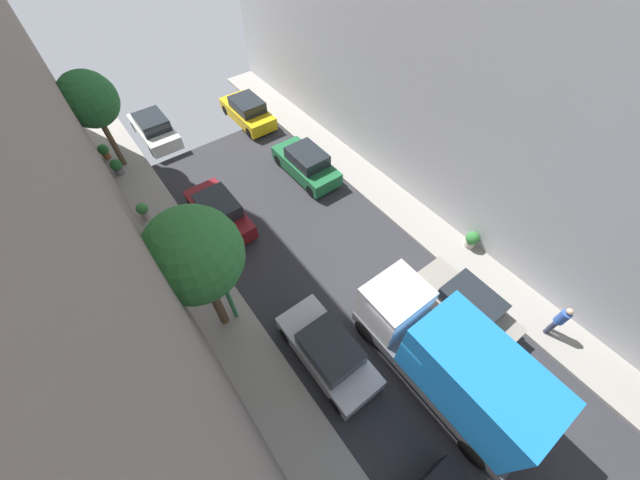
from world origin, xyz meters
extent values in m
plane|color=#2D2D33|center=(0.00, 0.00, 0.00)|extent=(32.00, 32.00, 0.00)
cube|color=gray|center=(-5.00, 0.00, 0.07)|extent=(2.00, 44.00, 0.15)
cube|color=gray|center=(5.00, 0.00, 0.07)|extent=(2.00, 44.00, 0.15)
cylinder|color=black|center=(-1.92, -3.97, 0.32)|extent=(0.22, 0.64, 0.64)
cube|color=silver|center=(-2.70, 1.29, 0.55)|extent=(1.76, 4.20, 0.76)
cube|color=#1E2328|center=(-2.70, 1.14, 1.25)|extent=(1.56, 2.10, 0.64)
cylinder|color=black|center=(-3.48, 2.84, 0.32)|extent=(0.22, 0.64, 0.64)
cylinder|color=black|center=(-1.92, 2.84, 0.32)|extent=(0.22, 0.64, 0.64)
cylinder|color=black|center=(-3.48, -0.26, 0.32)|extent=(0.22, 0.64, 0.64)
cylinder|color=black|center=(-1.92, -0.26, 0.32)|extent=(0.22, 0.64, 0.64)
cube|color=maroon|center=(-2.70, 9.80, 0.55)|extent=(1.76, 4.20, 0.76)
cube|color=#1E2328|center=(-2.70, 9.65, 1.25)|extent=(1.56, 2.10, 0.64)
cylinder|color=black|center=(-3.48, 11.35, 0.32)|extent=(0.22, 0.64, 0.64)
cylinder|color=black|center=(-1.92, 11.35, 0.32)|extent=(0.22, 0.64, 0.64)
cylinder|color=black|center=(-3.48, 8.25, 0.32)|extent=(0.22, 0.64, 0.64)
cylinder|color=black|center=(-1.92, 8.25, 0.32)|extent=(0.22, 0.64, 0.64)
cube|color=white|center=(-2.70, 18.26, 0.55)|extent=(1.76, 4.20, 0.76)
cube|color=#1E2328|center=(-2.70, 18.11, 1.25)|extent=(1.56, 2.10, 0.64)
cylinder|color=black|center=(-3.48, 19.81, 0.32)|extent=(0.22, 0.64, 0.64)
cylinder|color=black|center=(-1.92, 19.81, 0.32)|extent=(0.22, 0.64, 0.64)
cylinder|color=black|center=(-3.48, 16.71, 0.32)|extent=(0.22, 0.64, 0.64)
cylinder|color=black|center=(-1.92, 16.71, 0.32)|extent=(0.22, 0.64, 0.64)
cube|color=gray|center=(2.70, -0.50, 0.55)|extent=(1.76, 4.20, 0.76)
cube|color=#1E2328|center=(2.70, -0.65, 1.25)|extent=(1.56, 2.10, 0.64)
cylinder|color=black|center=(1.92, 1.05, 0.32)|extent=(0.22, 0.64, 0.64)
cylinder|color=black|center=(3.48, 1.05, 0.32)|extent=(0.22, 0.64, 0.64)
cylinder|color=black|center=(1.92, -2.05, 0.32)|extent=(0.22, 0.64, 0.64)
cylinder|color=black|center=(3.48, -2.05, 0.32)|extent=(0.22, 0.64, 0.64)
cube|color=#1E6638|center=(2.70, 10.18, 0.55)|extent=(1.76, 4.20, 0.76)
cube|color=#1E2328|center=(2.70, 10.03, 1.25)|extent=(1.56, 2.10, 0.64)
cylinder|color=black|center=(1.92, 11.73, 0.32)|extent=(0.22, 0.64, 0.64)
cylinder|color=black|center=(3.48, 11.73, 0.32)|extent=(0.22, 0.64, 0.64)
cylinder|color=black|center=(1.92, 8.63, 0.32)|extent=(0.22, 0.64, 0.64)
cylinder|color=black|center=(3.48, 8.63, 0.32)|extent=(0.22, 0.64, 0.64)
cube|color=gold|center=(2.70, 16.52, 0.55)|extent=(1.76, 4.20, 0.76)
cube|color=#1E2328|center=(2.70, 16.37, 1.25)|extent=(1.56, 2.10, 0.64)
cylinder|color=black|center=(1.92, 18.07, 0.32)|extent=(0.22, 0.64, 0.64)
cylinder|color=black|center=(3.48, 18.07, 0.32)|extent=(0.22, 0.64, 0.64)
cylinder|color=black|center=(1.92, 14.97, 0.32)|extent=(0.22, 0.64, 0.64)
cylinder|color=black|center=(3.48, 14.97, 0.32)|extent=(0.22, 0.64, 0.64)
cube|color=#4C4C51|center=(0.00, -1.49, 0.73)|extent=(2.20, 6.60, 0.50)
cube|color=#B7B7BC|center=(0.00, 0.91, 1.83)|extent=(2.10, 1.80, 1.70)
cube|color=blue|center=(0.00, -2.49, 2.18)|extent=(2.24, 4.20, 2.40)
cylinder|color=black|center=(-0.98, 1.11, 0.48)|extent=(0.30, 0.96, 0.96)
cylinder|color=black|center=(0.98, 1.11, 0.48)|extent=(0.30, 0.96, 0.96)
cylinder|color=black|center=(-0.98, -3.89, 0.48)|extent=(0.30, 0.96, 0.96)
cylinder|color=black|center=(0.98, -3.89, 0.48)|extent=(0.30, 0.96, 0.96)
cylinder|color=#2D334C|center=(4.65, -3.06, 0.56)|extent=(0.18, 0.18, 0.82)
cylinder|color=#2D334C|center=(4.87, -3.06, 0.56)|extent=(0.18, 0.18, 0.82)
cylinder|color=#3359B2|center=(4.76, -3.06, 1.29)|extent=(0.36, 0.36, 0.64)
sphere|color=tan|center=(4.76, -3.06, 1.75)|extent=(0.24, 0.24, 0.24)
cylinder|color=brown|center=(-5.05, 4.89, 1.80)|extent=(0.33, 0.33, 3.29)
sphere|color=#2D7233|center=(-5.05, 4.89, 4.59)|extent=(3.06, 3.06, 3.06)
cylinder|color=brown|center=(-5.13, 16.93, 1.59)|extent=(0.29, 0.29, 2.88)
sphere|color=#23602D|center=(-5.13, 16.93, 4.04)|extent=(2.68, 2.68, 2.68)
cylinder|color=brown|center=(-5.72, 18.03, 0.33)|extent=(0.38, 0.38, 0.35)
sphere|color=#23602D|center=(-5.72, 18.03, 0.73)|extent=(0.57, 0.57, 0.57)
cylinder|color=#B2A899|center=(5.70, 1.43, 0.31)|extent=(0.46, 0.46, 0.32)
sphere|color=#2D7233|center=(5.70, 1.43, 0.72)|extent=(0.61, 0.61, 0.61)
cylinder|color=#B2A899|center=(-5.58, 12.13, 0.36)|extent=(0.35, 0.35, 0.42)
sphere|color=#38843D|center=(-5.58, 12.13, 0.79)|extent=(0.55, 0.55, 0.55)
cylinder|color=slate|center=(-5.57, 16.21, 0.32)|extent=(0.48, 0.48, 0.34)
sphere|color=#23602D|center=(-5.57, 16.21, 0.74)|extent=(0.61, 0.61, 0.61)
cylinder|color=#26723F|center=(-4.60, 4.79, 2.86)|extent=(0.16, 0.16, 5.42)
sphere|color=white|center=(-4.60, 4.79, 5.79)|extent=(0.44, 0.44, 0.44)
camera|label=1|loc=(-5.69, -2.22, 13.04)|focal=19.62mm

